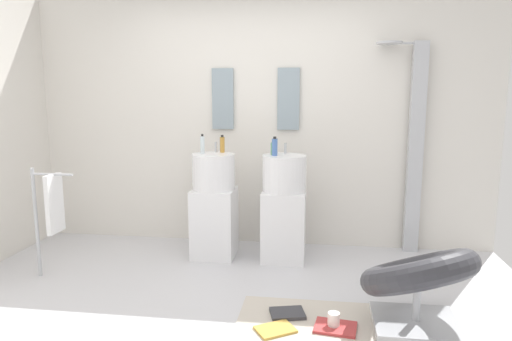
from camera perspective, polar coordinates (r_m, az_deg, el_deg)
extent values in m
cube|color=silver|center=(3.53, -3.82, -17.22)|extent=(4.80, 3.60, 0.04)
cube|color=silver|center=(4.78, 0.04, 6.36)|extent=(4.80, 0.10, 2.60)
cube|color=white|center=(4.49, -5.17, -6.45)|extent=(0.40, 0.40, 0.66)
cylinder|color=white|center=(4.38, -5.27, -0.13)|extent=(0.41, 0.41, 0.34)
cylinder|color=#B7BABF|center=(4.45, -4.99, 2.89)|extent=(0.02, 0.02, 0.10)
cube|color=white|center=(4.39, 3.46, -6.80)|extent=(0.40, 0.40, 0.66)
cylinder|color=white|center=(4.27, 3.52, -0.34)|extent=(0.41, 0.41, 0.34)
cylinder|color=#B7BABF|center=(4.35, 3.67, 2.75)|extent=(0.02, 0.02, 0.10)
cube|color=#8C9EA8|center=(4.76, -4.12, 8.84)|extent=(0.22, 0.03, 0.61)
cube|color=#8C9EA8|center=(4.67, 4.05, 8.83)|extent=(0.22, 0.03, 0.61)
cube|color=#B7BABF|center=(4.73, 19.14, 2.45)|extent=(0.14, 0.08, 2.05)
cylinder|color=#B7BABF|center=(4.68, 18.02, 14.79)|extent=(0.30, 0.02, 0.02)
cylinder|color=#B7BABF|center=(4.62, 16.19, 14.94)|extent=(0.24, 0.24, 0.02)
cube|color=#B7BABF|center=(3.44, 19.14, -17.54)|extent=(0.56, 0.50, 0.06)
cylinder|color=#B7BABF|center=(3.37, 19.30, -14.96)|extent=(0.05, 0.05, 0.34)
torus|color=#333338|center=(3.29, 19.50, -11.78)|extent=(1.10, 1.10, 0.49)
cylinder|color=#B7BABF|center=(4.37, -25.57, -5.87)|extent=(0.03, 0.03, 0.95)
cylinder|color=#B7BABF|center=(4.19, -23.93, -0.44)|extent=(0.36, 0.02, 0.02)
cube|color=white|center=(4.23, -23.70, -3.77)|extent=(0.04, 0.22, 0.50)
cube|color=beige|center=(3.30, 7.26, -18.76)|extent=(1.07, 0.83, 0.01)
cube|color=#38383D|center=(3.43, 3.92, -17.25)|extent=(0.28, 0.24, 0.03)
cube|color=#B73838|center=(3.29, 9.81, -18.61)|extent=(0.30, 0.25, 0.02)
cube|color=gold|center=(3.23, 2.41, -19.08)|extent=(0.31, 0.28, 0.02)
cylinder|color=white|center=(3.28, 9.60, -17.85)|extent=(0.08, 0.08, 0.11)
cylinder|color=#C68C38|center=(4.45, -4.20, 3.20)|extent=(0.05, 0.05, 0.15)
cylinder|color=black|center=(4.44, -4.21, 4.27)|extent=(0.03, 0.03, 0.02)
cylinder|color=#59996B|center=(4.27, 2.14, 2.71)|extent=(0.05, 0.05, 0.11)
cylinder|color=black|center=(4.26, 2.14, 3.59)|extent=(0.03, 0.03, 0.02)
cylinder|color=silver|center=(4.36, -6.65, 3.15)|extent=(0.04, 0.04, 0.17)
cylinder|color=black|center=(4.35, -6.68, 4.37)|extent=(0.02, 0.02, 0.02)
cylinder|color=#4C72B7|center=(4.21, 2.33, 2.90)|extent=(0.05, 0.05, 0.15)
cylinder|color=black|center=(4.20, 2.34, 4.08)|extent=(0.03, 0.03, 0.02)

